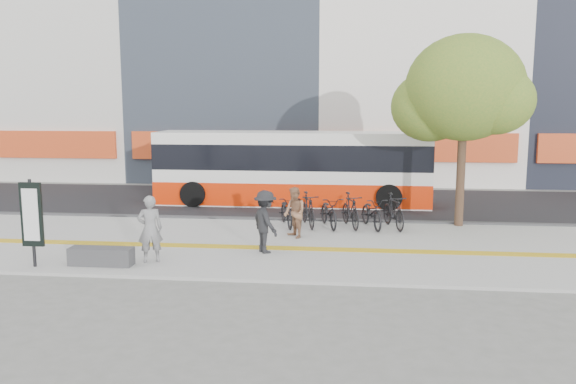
# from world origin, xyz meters

# --- Properties ---
(ground) EXTENTS (120.00, 120.00, 0.00)m
(ground) POSITION_xyz_m (0.00, 0.00, 0.00)
(ground) COLOR #62625D
(ground) RESTS_ON ground
(sidewalk) EXTENTS (40.00, 7.00, 0.08)m
(sidewalk) POSITION_xyz_m (0.00, 1.50, 0.04)
(sidewalk) COLOR gray
(sidewalk) RESTS_ON ground
(tactile_strip) EXTENTS (40.00, 0.45, 0.01)m
(tactile_strip) POSITION_xyz_m (0.00, 1.00, 0.09)
(tactile_strip) COLOR gold
(tactile_strip) RESTS_ON sidewalk
(street) EXTENTS (40.00, 8.00, 0.06)m
(street) POSITION_xyz_m (0.00, 9.00, 0.03)
(street) COLOR black
(street) RESTS_ON ground
(curb) EXTENTS (40.00, 0.25, 0.14)m
(curb) POSITION_xyz_m (0.00, 5.00, 0.07)
(curb) COLOR #3B3C3E
(curb) RESTS_ON ground
(bench) EXTENTS (1.60, 0.45, 0.45)m
(bench) POSITION_xyz_m (-2.60, -1.20, 0.30)
(bench) COLOR #3B3C3E
(bench) RESTS_ON sidewalk
(signboard) EXTENTS (0.55, 0.10, 2.20)m
(signboard) POSITION_xyz_m (-4.20, -1.51, 1.37)
(signboard) COLOR black
(signboard) RESTS_ON sidewalk
(street_tree) EXTENTS (4.40, 3.80, 6.31)m
(street_tree) POSITION_xyz_m (7.18, 4.82, 4.51)
(street_tree) COLOR #3B261B
(street_tree) RESTS_ON sidewalk
(bus) EXTENTS (10.94, 2.59, 2.91)m
(bus) POSITION_xyz_m (1.24, 8.50, 1.43)
(bus) COLOR silver
(bus) RESTS_ON street
(bicycle_row) EXTENTS (4.58, 2.04, 1.13)m
(bicycle_row) POSITION_xyz_m (3.23, 4.00, 0.61)
(bicycle_row) COLOR black
(bicycle_row) RESTS_ON sidewalk
(seated_woman) EXTENTS (0.74, 0.62, 1.73)m
(seated_woman) POSITION_xyz_m (-1.46, -0.78, 0.94)
(seated_woman) COLOR black
(seated_woman) RESTS_ON sidewalk
(pedestrian_tan) EXTENTS (0.90, 0.94, 1.54)m
(pedestrian_tan) POSITION_xyz_m (1.93, 2.35, 0.85)
(pedestrian_tan) COLOR #95674A
(pedestrian_tan) RESTS_ON sidewalk
(pedestrian_dark) EXTENTS (1.15, 1.27, 1.71)m
(pedestrian_dark) POSITION_xyz_m (1.32, 0.50, 0.93)
(pedestrian_dark) COLOR black
(pedestrian_dark) RESTS_ON sidewalk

